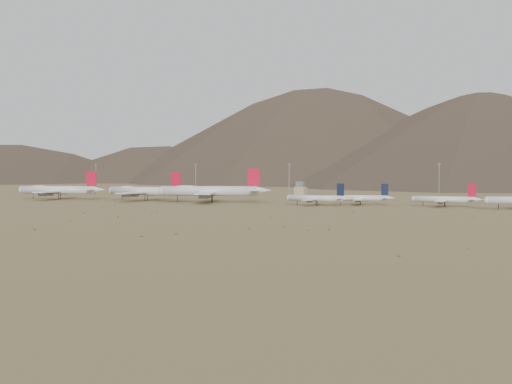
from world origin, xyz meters
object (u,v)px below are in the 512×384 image
at_px(widebody_centre, 145,191).
at_px(widebody_east, 211,191).
at_px(narrowbody_b, 361,198).
at_px(widebody_west, 58,190).
at_px(narrowbody_a, 317,198).
at_px(control_tower, 300,190).

bearing_deg(widebody_centre, widebody_east, 1.89).
xyz_separation_m(widebody_centre, narrowbody_b, (147.51, 9.30, -2.56)).
distance_m(widebody_west, narrowbody_a, 191.40).
xyz_separation_m(widebody_east, narrowbody_a, (73.75, -5.07, -3.23)).
distance_m(narrowbody_a, narrowbody_b, 28.08).
relative_size(widebody_west, narrowbody_a, 1.62).
xyz_separation_m(widebody_centre, widebody_east, (50.71, -1.68, 0.82)).
xyz_separation_m(widebody_centre, control_tower, (82.02, 89.36, -1.46)).
bearing_deg(widebody_east, narrowbody_b, -12.36).
xyz_separation_m(widebody_east, narrowbody_b, (96.80, 10.98, -3.38)).
bearing_deg(narrowbody_b, widebody_west, 173.74).
bearing_deg(widebody_centre, narrowbody_b, 7.39).
bearing_deg(narrowbody_b, widebody_east, 175.62).
bearing_deg(widebody_east, widebody_west, 164.21).
relative_size(narrowbody_a, control_tower, 3.40).
bearing_deg(narrowbody_a, widebody_centre, -179.88).
relative_size(widebody_centre, narrowbody_b, 1.70).
distance_m(widebody_east, narrowbody_a, 74.00).
relative_size(narrowbody_b, control_tower, 3.25).
xyz_separation_m(widebody_west, control_tower, (148.95, 97.28, -1.50)).
relative_size(widebody_west, widebody_east, 0.92).
height_order(widebody_west, narrowbody_a, widebody_west).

